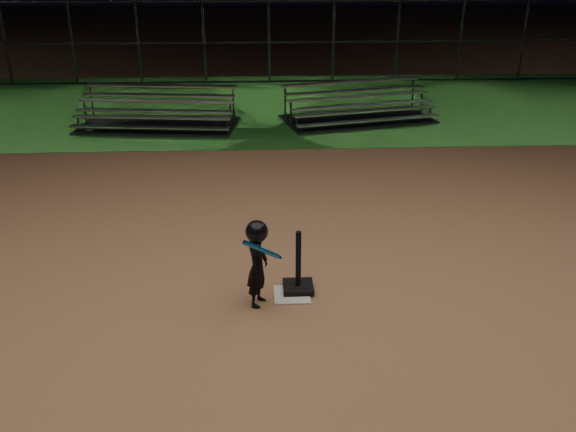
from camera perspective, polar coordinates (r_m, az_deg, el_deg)
The scene contains 8 objects.
ground at distance 7.81m, azimuth 0.36°, elevation -7.34°, with size 80.00×80.00×0.00m, color #9D6A47.
grass_strip at distance 17.16m, azimuth -1.48°, elevation 10.17°, with size 60.00×8.00×0.01m, color #1D541B.
home_plate at distance 7.80m, azimuth 0.36°, elevation -7.26°, with size 0.45×0.45×0.02m, color beige.
batting_tee at distance 7.83m, azimuth 0.95°, elevation -5.78°, with size 0.38×0.38×0.80m.
child_batter at distance 7.37m, azimuth -2.83°, elevation -4.16°, with size 0.47×0.52×1.11m.
bleacher_left at distance 15.29m, azimuth -11.92°, elevation 8.67°, with size 3.85×2.20×0.90m.
bleacher_right at distance 15.63m, azimuth 6.48°, elevation 9.34°, with size 3.92×2.55×0.88m.
backstop_fence at distance 19.88m, azimuth -1.75°, elevation 15.69°, with size 20.08×0.08×2.50m.
Camera 1 is at (-0.37, -6.68, 4.03)m, focal length 38.64 mm.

